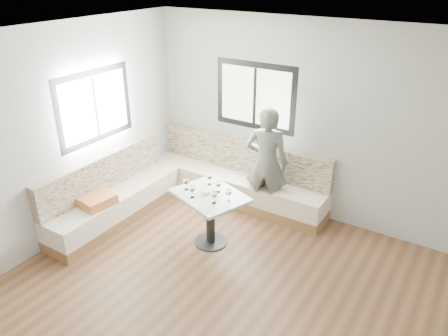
{
  "coord_description": "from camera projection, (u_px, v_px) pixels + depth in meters",
  "views": [
    {
      "loc": [
        2.01,
        -2.96,
        3.42
      ],
      "look_at": [
        -0.6,
        1.17,
        1.11
      ],
      "focal_mm": 35.0,
      "sensor_mm": 36.0,
      "label": 1
    }
  ],
  "objects": [
    {
      "name": "wine_glass_b",
      "position": [
        192.0,
        189.0,
        5.43
      ],
      "size": [
        0.08,
        0.08,
        0.17
      ],
      "color": "white",
      "rests_on": "table"
    },
    {
      "name": "wine_glass_e",
      "position": [
        229.0,
        192.0,
        5.35
      ],
      "size": [
        0.08,
        0.08,
        0.17
      ],
      "color": "white",
      "rests_on": "table"
    },
    {
      "name": "wine_glass_f",
      "position": [
        209.0,
        176.0,
        5.74
      ],
      "size": [
        0.08,
        0.08,
        0.17
      ],
      "color": "white",
      "rests_on": "table"
    },
    {
      "name": "wine_glass_a",
      "position": [
        186.0,
        181.0,
        5.61
      ],
      "size": [
        0.08,
        0.08,
        0.17
      ],
      "color": "white",
      "rests_on": "table"
    },
    {
      "name": "room",
      "position": [
        209.0,
        193.0,
        4.19
      ],
      "size": [
        5.01,
        5.01,
        2.81
      ],
      "color": "brown",
      "rests_on": "ground"
    },
    {
      "name": "person",
      "position": [
        267.0,
        163.0,
        6.18
      ],
      "size": [
        0.69,
        0.54,
        1.67
      ],
      "primitive_type": "imported",
      "rotation": [
        0.0,
        0.0,
        3.4
      ],
      "color": "#5D615A",
      "rests_on": "ground"
    },
    {
      "name": "banquette",
      "position": [
        184.0,
        188.0,
        6.56
      ],
      "size": [
        2.9,
        2.8,
        0.95
      ],
      "color": "brown",
      "rests_on": "ground"
    },
    {
      "name": "wine_glass_c",
      "position": [
        214.0,
        195.0,
        5.3
      ],
      "size": [
        0.08,
        0.08,
        0.17
      ],
      "color": "white",
      "rests_on": "table"
    },
    {
      "name": "table",
      "position": [
        210.0,
        207.0,
        5.63
      ],
      "size": [
        1.08,
        0.96,
        0.74
      ],
      "rotation": [
        0.0,
        0.0,
        -0.34
      ],
      "color": "black",
      "rests_on": "ground"
    },
    {
      "name": "wine_glass_d",
      "position": [
        218.0,
        184.0,
        5.55
      ],
      "size": [
        0.08,
        0.08,
        0.17
      ],
      "color": "white",
      "rests_on": "table"
    },
    {
      "name": "olive_ramekin",
      "position": [
        206.0,
        192.0,
        5.56
      ],
      "size": [
        0.1,
        0.1,
        0.04
      ],
      "color": "white",
      "rests_on": "table"
    }
  ]
}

